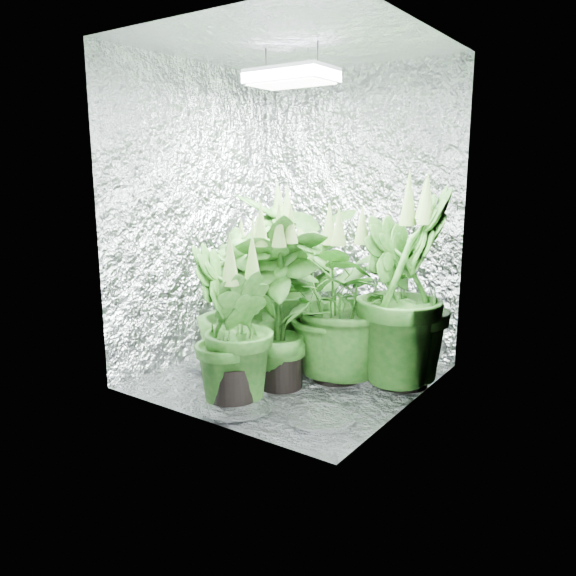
% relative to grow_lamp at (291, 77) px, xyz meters
% --- Properties ---
extents(ground, '(1.60, 1.60, 0.00)m').
position_rel_grow_lamp_xyz_m(ground, '(0.00, 0.00, -1.83)').
color(ground, white).
rests_on(ground, ground).
extents(walls, '(1.62, 1.62, 2.00)m').
position_rel_grow_lamp_xyz_m(walls, '(0.00, 0.00, -0.83)').
color(walls, white).
rests_on(walls, ground).
extents(ceiling, '(1.60, 1.60, 0.01)m').
position_rel_grow_lamp_xyz_m(ceiling, '(0.00, 0.00, 0.17)').
color(ceiling, white).
rests_on(ceiling, walls).
extents(grow_lamp, '(0.50, 0.30, 0.22)m').
position_rel_grow_lamp_xyz_m(grow_lamp, '(0.00, 0.00, 0.00)').
color(grow_lamp, gray).
rests_on(grow_lamp, ceiling).
extents(plant_a, '(0.89, 0.89, 0.91)m').
position_rel_grow_lamp_xyz_m(plant_a, '(-0.58, 0.48, -1.40)').
color(plant_a, black).
rests_on(plant_a, ground).
extents(plant_b, '(0.66, 0.66, 1.00)m').
position_rel_grow_lamp_xyz_m(plant_b, '(-0.27, 0.64, -1.36)').
color(plant_b, black).
rests_on(plant_b, ground).
extents(plant_c, '(0.68, 0.68, 1.28)m').
position_rel_grow_lamp_xyz_m(plant_c, '(0.64, 0.28, -1.23)').
color(plant_c, black).
rests_on(plant_c, ground).
extents(plant_d, '(0.86, 0.86, 1.22)m').
position_rel_grow_lamp_xyz_m(plant_d, '(-0.29, 0.20, -1.26)').
color(plant_d, black).
rests_on(plant_d, ground).
extents(plant_e, '(1.21, 1.21, 1.12)m').
position_rel_grow_lamp_xyz_m(plant_e, '(0.26, 0.13, -1.30)').
color(plant_e, black).
rests_on(plant_e, ground).
extents(plant_f, '(0.77, 0.77, 1.12)m').
position_rel_grow_lamp_xyz_m(plant_f, '(0.05, -0.18, -1.30)').
color(plant_f, black).
rests_on(plant_f, ground).
extents(plant_g, '(0.56, 0.56, 0.98)m').
position_rel_grow_lamp_xyz_m(plant_g, '(-0.01, -0.56, -1.38)').
color(plant_g, black).
rests_on(plant_g, ground).
extents(plant_h, '(0.59, 0.59, 1.03)m').
position_rel_grow_lamp_xyz_m(plant_h, '(-0.23, -0.23, -1.35)').
color(plant_h, black).
rests_on(plant_h, ground).
extents(circulation_fan, '(0.20, 0.34, 0.40)m').
position_rel_grow_lamp_xyz_m(circulation_fan, '(0.58, 0.28, -1.66)').
color(circulation_fan, black).
rests_on(circulation_fan, ground).
extents(plant_label, '(0.06, 0.05, 0.09)m').
position_rel_grow_lamp_xyz_m(plant_label, '(0.05, -0.59, -1.53)').
color(plant_label, white).
rests_on(plant_label, plant_g).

